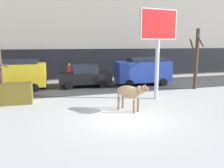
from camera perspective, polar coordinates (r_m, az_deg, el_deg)
The scene contains 13 objects.
ground_plane at distance 10.62m, azimuth 3.62°, elevation -8.96°, with size 120.00×120.00×0.00m, color silver.
road_strip at distance 18.28m, azimuth -5.34°, elevation -0.81°, with size 60.00×5.60×0.01m, color #423F3F.
building_facade at distance 25.05m, azimuth -8.94°, elevation 16.96°, with size 44.00×6.10×13.00m.
cow_tan at distance 11.67m, azimuth 4.50°, elevation -2.15°, with size 1.42×1.80×1.54m.
billboard at distance 14.34m, azimuth 11.74°, elevation 13.32°, with size 2.53×0.45×5.56m.
car_yellow_van at distance 18.25m, azimuth -23.69°, elevation 2.29°, with size 4.69×2.31×2.32m.
car_black_sedan at distance 18.37m, azimuth -6.92°, elevation 2.07°, with size 4.29×2.15×1.84m.
car_blue_van at distance 19.29m, azimuth 7.93°, elevation 3.43°, with size 4.69×2.31×2.32m.
pedestrian_near_billboard at distance 20.89m, azimuth -10.86°, elevation 2.86°, with size 0.36×0.24×1.73m.
pedestrian_by_cars at distance 22.29m, azimuth 4.60°, elevation 3.46°, with size 0.36×0.24×1.73m.
pedestrian_far_left at distance 20.86m, azimuth -21.65°, elevation 2.31°, with size 0.36×0.24×1.73m.
bare_tree_far_back at distance 18.42m, azimuth 20.70°, elevation 6.26°, with size 0.99×1.02×4.62m.
dumpster at distance 14.35m, azimuth -23.05°, elevation -2.21°, with size 1.70×1.10×1.20m, color brown.
Camera 1 is at (-3.52, -9.39, 3.48)m, focal length 35.85 mm.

